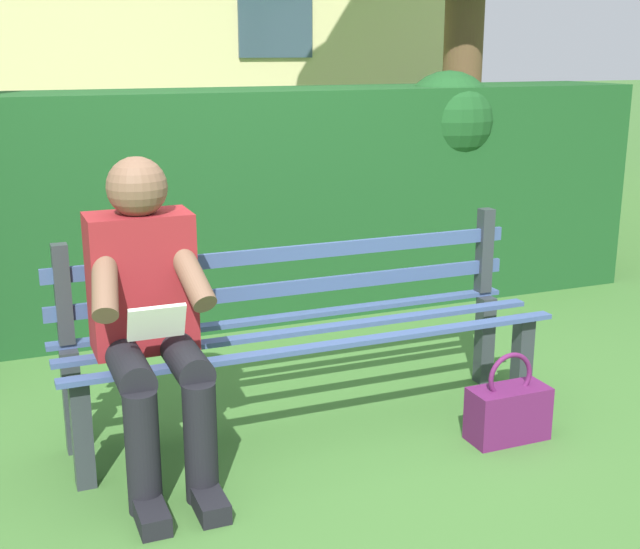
{
  "coord_description": "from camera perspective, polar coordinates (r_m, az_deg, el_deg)",
  "views": [
    {
      "loc": [
        1.19,
        3.01,
        1.54
      ],
      "look_at": [
        0.0,
        0.1,
        0.69
      ],
      "focal_mm": 47.03,
      "sensor_mm": 36.0,
      "label": 1
    }
  ],
  "objects": [
    {
      "name": "handbag",
      "position": [
        3.51,
        12.68,
        -9.05
      ],
      "size": [
        0.32,
        0.15,
        0.37
      ],
      "color": "#59194C",
      "rests_on": "ground"
    },
    {
      "name": "ground",
      "position": [
        3.58,
        -0.61,
        -10.3
      ],
      "size": [
        60.0,
        60.0,
        0.0
      ],
      "primitive_type": "plane",
      "color": "#3D6B2D"
    },
    {
      "name": "person_seated",
      "position": [
        3.09,
        -11.57,
        -2.51
      ],
      "size": [
        0.44,
        0.73,
        1.17
      ],
      "color": "maroon",
      "rests_on": "ground"
    },
    {
      "name": "park_bench",
      "position": [
        3.48,
        -1.01,
        -3.63
      ],
      "size": [
        2.04,
        0.46,
        0.83
      ],
      "color": "#2D3338",
      "rests_on": "ground"
    },
    {
      "name": "hedge_backdrop",
      "position": [
        4.79,
        -10.98,
        4.59
      ],
      "size": [
        6.06,
        0.71,
        1.41
      ],
      "color": "#19471E",
      "rests_on": "ground"
    }
  ]
}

